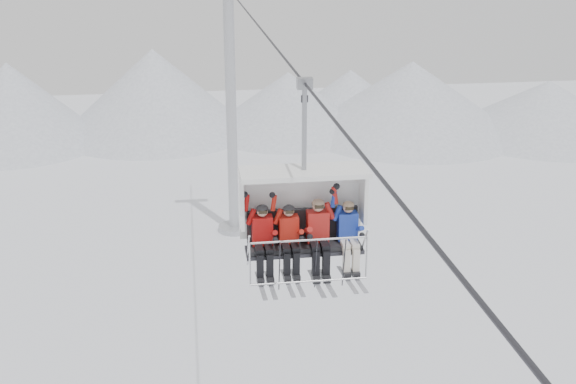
{
  "coord_description": "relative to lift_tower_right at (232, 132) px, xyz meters",
  "views": [
    {
      "loc": [
        -2.2,
        -15.76,
        16.06
      ],
      "look_at": [
        0.0,
        0.0,
        10.26
      ],
      "focal_mm": 45.0,
      "sensor_mm": 36.0,
      "label": 1
    }
  ],
  "objects": [
    {
      "name": "haul_cable",
      "position": [
        0.0,
        -22.0,
        7.52
      ],
      "size": [
        0.06,
        50.0,
        0.06
      ],
      "primitive_type": "cylinder",
      "rotation": [
        1.57,
        0.0,
        0.0
      ],
      "color": "#2E2E33",
      "rests_on": "lift_tower_left"
    },
    {
      "name": "skier_center_right",
      "position": [
        0.28,
        -24.48,
        4.46
      ],
      "size": [
        0.44,
        1.69,
        1.73
      ],
      "color": "red",
      "rests_on": "chairlift_carrier"
    },
    {
      "name": "chairlift_carrier",
      "position": [
        0.0,
        -24.17,
        4.94
      ],
      "size": [
        2.57,
        1.17,
        3.98
      ],
      "color": "black",
      "rests_on": "haul_cable"
    },
    {
      "name": "skier_center_left",
      "position": [
        -0.32,
        -24.49,
        4.42
      ],
      "size": [
        0.4,
        1.69,
        1.59
      ],
      "color": "red",
      "rests_on": "chairlift_carrier"
    },
    {
      "name": "skier_far_left",
      "position": [
        -0.86,
        -24.48,
        4.43
      ],
      "size": [
        0.41,
        1.69,
        1.63
      ],
      "color": "#AD0F0E",
      "rests_on": "chairlift_carrier"
    },
    {
      "name": "ridgeline",
      "position": [
        -1.58,
        20.05,
        -2.94
      ],
      "size": [
        72.0,
        21.0,
        7.0
      ],
      "color": "silver",
      "rests_on": "ground"
    },
    {
      "name": "lift_tower_right",
      "position": [
        0.0,
        0.0,
        0.0
      ],
      "size": [
        2.0,
        1.8,
        13.48
      ],
      "color": "#ADAFB4",
      "rests_on": "ground"
    },
    {
      "name": "skier_far_right",
      "position": [
        0.9,
        -24.49,
        4.42
      ],
      "size": [
        0.4,
        1.69,
        1.61
      ],
      "color": "#1F3BB0",
      "rests_on": "chairlift_carrier"
    }
  ]
}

